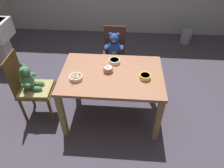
{
  "coord_description": "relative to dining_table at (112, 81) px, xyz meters",
  "views": [
    {
      "loc": [
        0.14,
        -1.87,
        2.19
      ],
      "look_at": [
        0.0,
        0.05,
        0.52
      ],
      "focal_mm": 32.66,
      "sensor_mm": 36.0,
      "label": 1
    }
  ],
  "objects": [
    {
      "name": "metal_pail",
      "position": [
        1.42,
        2.15,
        -0.49
      ],
      "size": [
        0.22,
        0.22,
        0.27
      ],
      "primitive_type": "cylinder",
      "color": "#93969B",
      "rests_on": "ground_plane"
    },
    {
      "name": "teddy_chair_far_center",
      "position": [
        -0.03,
        0.82,
        -0.07
      ],
      "size": [
        0.37,
        0.42,
        0.87
      ],
      "rotation": [
        0.0,
        0.0,
        -1.58
      ],
      "color": "#4F2B1F",
      "rests_on": "ground_plane"
    },
    {
      "name": "porridge_bowl_yellow_near_right",
      "position": [
        0.38,
        -0.06,
        0.13
      ],
      "size": [
        0.13,
        0.13,
        0.05
      ],
      "color": "yellow",
      "rests_on": "dining_table"
    },
    {
      "name": "dining_table",
      "position": [
        0.0,
        0.0,
        0.0
      ],
      "size": [
        1.2,
        0.81,
        0.73
      ],
      "color": "#9C664B",
      "rests_on": "ground_plane"
    },
    {
      "name": "ground_plane",
      "position": [
        0.0,
        0.0,
        -0.64
      ],
      "size": [
        5.2,
        5.2,
        0.04
      ],
      "color": "#443E4B"
    },
    {
      "name": "porridge_bowl_white_far_center",
      "position": [
        0.02,
        0.22,
        0.13
      ],
      "size": [
        0.14,
        0.14,
        0.05
      ],
      "color": "silver",
      "rests_on": "dining_table"
    },
    {
      "name": "porridge_bowl_terracotta_center",
      "position": [
        -0.05,
        0.04,
        0.14
      ],
      "size": [
        0.12,
        0.11,
        0.12
      ],
      "color": "#BF6D53",
      "rests_on": "dining_table"
    },
    {
      "name": "teddy_chair_near_left",
      "position": [
        -1.0,
        -0.05,
        -0.08
      ],
      "size": [
        0.43,
        0.38,
        0.95
      ],
      "rotation": [
        0.0,
        0.0,
        0.05
      ],
      "color": "brown",
      "rests_on": "ground_plane"
    },
    {
      "name": "porridge_bowl_cream_near_left",
      "position": [
        -0.4,
        -0.13,
        0.13
      ],
      "size": [
        0.15,
        0.16,
        0.12
      ],
      "color": "beige",
      "rests_on": "dining_table"
    }
  ]
}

